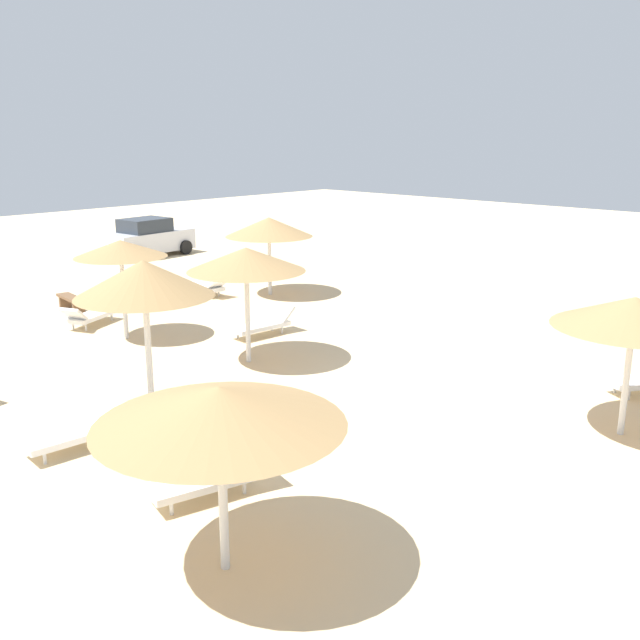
# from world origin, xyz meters

# --- Properties ---
(ground_plane) EXTENTS (80.00, 80.00, 0.00)m
(ground_plane) POSITION_xyz_m (0.00, 0.00, 0.00)
(ground_plane) COLOR beige
(parasol_1) EXTENTS (3.16, 3.16, 2.50)m
(parasol_1) POSITION_xyz_m (-6.77, -1.67, 2.24)
(parasol_1) COLOR silver
(parasol_1) RESTS_ON ground
(parasol_2) EXTENTS (2.45, 2.45, 2.71)m
(parasol_2) POSITION_xyz_m (-1.73, 8.65, 2.47)
(parasol_2) COLOR silver
(parasol_2) RESTS_ON ground
(parasol_4) EXTENTS (2.98, 2.98, 2.68)m
(parasol_4) POSITION_xyz_m (4.69, 9.78, 2.34)
(parasol_4) COLOR silver
(parasol_4) RESTS_ON ground
(parasol_5) EXTENTS (2.62, 2.62, 3.19)m
(parasol_5) POSITION_xyz_m (-4.58, 3.21, 2.83)
(parasol_5) COLOR silver
(parasol_5) RESTS_ON ground
(parasol_7) EXTENTS (2.84, 2.84, 2.84)m
(parasol_7) POSITION_xyz_m (-0.81, 4.65, 2.54)
(parasol_7) COLOR silver
(parasol_7) RESTS_ON ground
(parasol_8) EXTENTS (2.89, 2.89, 2.64)m
(parasol_8) POSITION_xyz_m (1.07, -3.74, 2.35)
(parasol_8) COLOR silver
(parasol_8) RESTS_ON ground
(lounger_1) EXTENTS (1.96, 1.09, 0.78)m
(lounger_1) POSITION_xyz_m (-5.68, -0.02, 0.32)
(lounger_1) COLOR white
(lounger_1) RESTS_ON ground
(lounger_2) EXTENTS (1.98, 1.32, 0.73)m
(lounger_2) POSITION_xyz_m (-1.77, 10.54, 0.32)
(lounger_2) COLOR white
(lounger_2) RESTS_ON ground
(lounger_4) EXTENTS (0.77, 1.95, 0.66)m
(lounger_4) POSITION_xyz_m (3.11, 11.34, 0.31)
(lounger_4) COLOR white
(lounger_4) RESTS_ON ground
(lounger_5) EXTENTS (1.93, 0.80, 0.72)m
(lounger_5) POSITION_xyz_m (-6.19, 3.08, 0.32)
(lounger_5) COLOR white
(lounger_5) RESTS_ON ground
(lounger_7) EXTENTS (1.92, 0.78, 0.75)m
(lounger_7) POSITION_xyz_m (1.06, 6.13, 0.32)
(lounger_7) COLOR white
(lounger_7) RESTS_ON ground
(bench_0) EXTENTS (0.58, 1.54, 0.49)m
(bench_0) POSITION_xyz_m (-1.27, 12.48, 0.35)
(bench_0) COLOR brown
(bench_0) RESTS_ON ground
(parked_car) EXTENTS (4.13, 2.25, 1.72)m
(parked_car) POSITION_xyz_m (6.34, 19.58, 0.82)
(parked_car) COLOR silver
(parked_car) RESTS_ON ground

